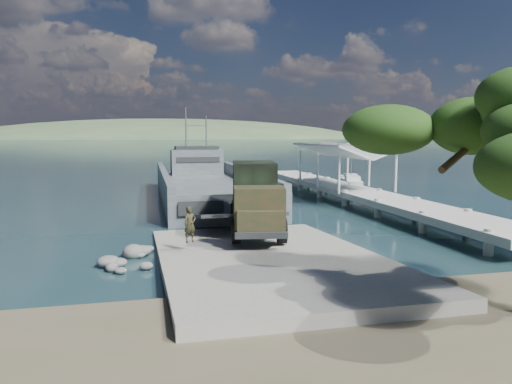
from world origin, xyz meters
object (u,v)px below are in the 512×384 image
pier (349,184)px  landing_craft (207,191)px  sailboat_near (351,182)px  military_truck (256,198)px  sailboat_far (349,179)px  soldier (190,232)px

pier → landing_craft: landing_craft is taller
landing_craft → sailboat_near: landing_craft is taller
sailboat_near → landing_craft: bearing=-141.7°
landing_craft → military_truck: (0.22, -18.66, 1.67)m
pier → sailboat_far: 18.52m
landing_craft → sailboat_far: landing_craft is taller
pier → landing_craft: bearing=161.6°
landing_craft → soldier: (-3.94, -22.27, 0.58)m
soldier → sailboat_near: (22.31, 30.59, -1.00)m
pier → military_truck: (-12.29, -14.49, 0.88)m
pier → landing_craft: size_ratio=1.32×
sailboat_near → sailboat_far: sailboat_near is taller
soldier → sailboat_far: bearing=32.9°
pier → sailboat_far: sailboat_far is taller
pier → sailboat_near: (5.86, 12.49, -1.21)m
pier → sailboat_near: sailboat_near is taller
sailboat_far → sailboat_near: bearing=-103.7°
soldier → sailboat_near: bearing=31.3°
sailboat_near → sailboat_far: bearing=82.9°
pier → soldier: size_ratio=24.81×
landing_craft → sailboat_far: 23.74m
soldier → sailboat_far: (24.00, 34.96, -1.04)m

